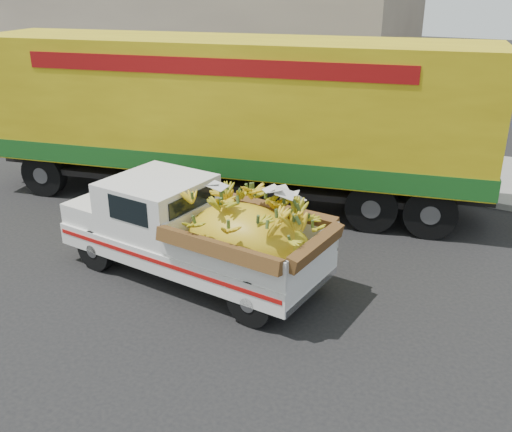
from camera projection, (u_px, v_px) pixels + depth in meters
The scene contains 6 objects.
ground at pixel (130, 275), 10.43m from camera, with size 100.00×100.00×0.00m, color black.
curb at pixel (285, 170), 15.87m from camera, with size 60.00×0.25×0.15m, color gray.
sidewalk at pixel (314, 152), 17.59m from camera, with size 60.00×4.00×0.14m, color gray.
building_left at pixel (198, 41), 24.91m from camera, with size 18.00×6.00×5.00m, color gray.
pickup_truck at pixel (209, 234), 9.88m from camera, with size 5.02×2.21×1.71m.
semi_trailer at pixel (230, 113), 13.22m from camera, with size 12.09×4.87×3.80m.
Camera 1 is at (6.33, -7.08, 5.01)m, focal length 40.00 mm.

